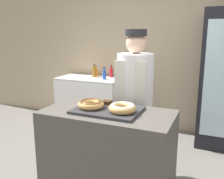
{
  "coord_description": "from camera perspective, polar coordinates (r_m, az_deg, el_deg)",
  "views": [
    {
      "loc": [
        0.88,
        -1.94,
        1.58
      ],
      "look_at": [
        0.0,
        0.1,
        1.08
      ],
      "focal_mm": 40.0,
      "sensor_mm": 36.0,
      "label": 1
    }
  ],
  "objects": [
    {
      "name": "brownie_back_right",
      "position": [
        2.32,
        2.0,
        -3.32
      ],
      "size": [
        0.08,
        0.08,
        0.03
      ],
      "color": "#382111",
      "rests_on": "serving_tray"
    },
    {
      "name": "baker_person",
      "position": [
        2.73,
        5.17,
        -2.84
      ],
      "size": [
        0.39,
        0.39,
        1.62
      ],
      "color": "#4C4C51",
      "rests_on": "ground_plane"
    },
    {
      "name": "chest_freezer",
      "position": [
        4.38,
        -4.95,
        -2.65
      ],
      "size": [
        1.09,
        0.6,
        0.84
      ],
      "color": "white",
      "rests_on": "ground_plane"
    },
    {
      "name": "brownie_back_left",
      "position": [
        2.38,
        -1.16,
        -2.95
      ],
      "size": [
        0.08,
        0.08,
        0.03
      ],
      "color": "#382111",
      "rests_on": "serving_tray"
    },
    {
      "name": "bottle_amber",
      "position": [
        4.33,
        -4.13,
        4.01
      ],
      "size": [
        0.06,
        0.06,
        0.23
      ],
      "color": "#99661E",
      "rests_on": "chest_freezer"
    },
    {
      "name": "donut_chocolate_glaze",
      "position": [
        2.26,
        -4.84,
        -3.27
      ],
      "size": [
        0.24,
        0.24,
        0.07
      ],
      "color": "tan",
      "rests_on": "serving_tray"
    },
    {
      "name": "bottle_red",
      "position": [
        4.32,
        -0.19,
        3.92
      ],
      "size": [
        0.06,
        0.06,
        0.21
      ],
      "color": "red",
      "rests_on": "chest_freezer"
    },
    {
      "name": "beverage_fridge",
      "position": [
        3.76,
        24.31,
        1.99
      ],
      "size": [
        0.62,
        0.58,
        1.9
      ],
      "color": "black",
      "rests_on": "ground_plane"
    },
    {
      "name": "display_counter",
      "position": [
        2.41,
        -0.98,
        -15.22
      ],
      "size": [
        1.18,
        0.6,
        0.9
      ],
      "color": "#4C4742",
      "rests_on": "ground_plane"
    },
    {
      "name": "serving_tray",
      "position": [
        2.23,
        -1.02,
        -4.73
      ],
      "size": [
        0.58,
        0.42,
        0.02
      ],
      "color": "#2D2D33",
      "rests_on": "display_counter"
    },
    {
      "name": "bottle_blue",
      "position": [
        4.11,
        -1.77,
        3.44
      ],
      "size": [
        0.06,
        0.06,
        0.21
      ],
      "color": "#1E4CB2",
      "rests_on": "chest_freezer"
    },
    {
      "name": "bottle_orange",
      "position": [
        4.41,
        -3.73,
        3.99
      ],
      "size": [
        0.06,
        0.06,
        0.19
      ],
      "color": "orange",
      "rests_on": "chest_freezer"
    },
    {
      "name": "donut_light_glaze",
      "position": [
        2.14,
        2.37,
        -4.16
      ],
      "size": [
        0.24,
        0.24,
        0.07
      ],
      "color": "tan",
      "rests_on": "serving_tray"
    },
    {
      "name": "wall_back",
      "position": [
        4.17,
        11.29,
        9.33
      ],
      "size": [
        8.0,
        0.06,
        2.7
      ],
      "color": "tan",
      "rests_on": "ground_plane"
    }
  ]
}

